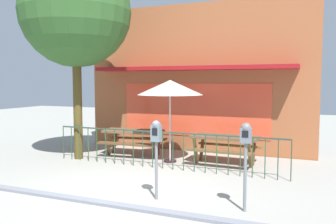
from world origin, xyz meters
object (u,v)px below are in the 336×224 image
(street_tree, at_px, (76,12))
(patio_umbrella, at_px, (170,88))
(parking_meter_far, at_px, (246,143))
(parking_meter_near, at_px, (156,139))
(picnic_table_right, at_px, (225,142))
(picnic_table_left, at_px, (133,135))

(street_tree, bearing_deg, patio_umbrella, 12.99)
(parking_meter_far, xyz_separation_m, street_tree, (-5.27, 2.45, 3.01))
(parking_meter_near, bearing_deg, picnic_table_right, 81.24)
(picnic_table_left, distance_m, patio_umbrella, 2.07)
(patio_umbrella, bearing_deg, parking_meter_near, -72.71)
(picnic_table_right, bearing_deg, street_tree, -167.08)
(parking_meter_near, xyz_separation_m, street_tree, (-3.59, 2.45, 3.04))
(picnic_table_right, height_order, patio_umbrella, patio_umbrella)
(picnic_table_left, height_order, parking_meter_far, parking_meter_far)
(picnic_table_left, xyz_separation_m, street_tree, (-1.25, -1.05, 3.60))
(parking_meter_far, bearing_deg, picnic_table_left, 138.99)
(picnic_table_right, distance_m, parking_meter_far, 3.63)
(parking_meter_near, bearing_deg, picnic_table_left, 123.83)
(picnic_table_right, distance_m, parking_meter_near, 3.48)
(patio_umbrella, bearing_deg, parking_meter_far, -49.29)
(picnic_table_left, bearing_deg, street_tree, -139.93)
(picnic_table_right, relative_size, patio_umbrella, 0.80)
(street_tree, bearing_deg, picnic_table_right, 12.92)
(picnic_table_left, xyz_separation_m, parking_meter_near, (2.34, -3.50, 0.56))
(picnic_table_right, xyz_separation_m, street_tree, (-4.12, -0.94, 3.60))
(patio_umbrella, bearing_deg, street_tree, -167.01)
(parking_meter_far, height_order, street_tree, street_tree)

